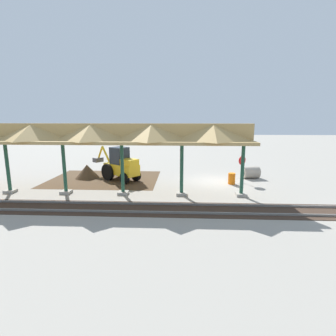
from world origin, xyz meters
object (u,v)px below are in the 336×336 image
at_px(stop_sign, 242,163).
at_px(traffic_barrel, 232,179).
at_px(concrete_pipe, 251,172).
at_px(backhoe, 120,165).

xyz_separation_m(stop_sign, traffic_barrel, (0.89, 0.58, -1.15)).
distance_m(concrete_pipe, traffic_barrel, 3.02).
bearing_deg(traffic_barrel, concrete_pipe, -132.99).
bearing_deg(stop_sign, concrete_pipe, -125.61).
bearing_deg(traffic_barrel, backhoe, -5.76).
relative_size(backhoe, traffic_barrel, 5.35).
bearing_deg(concrete_pipe, backhoe, 6.42).
distance_m(stop_sign, concrete_pipe, 2.28).
xyz_separation_m(concrete_pipe, traffic_barrel, (2.06, 2.21, -0.07)).
height_order(stop_sign, concrete_pipe, stop_sign).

